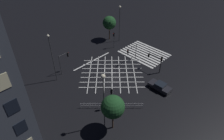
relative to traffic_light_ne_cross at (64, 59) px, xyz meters
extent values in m
plane|color=black|center=(-6.93, -6.45, -3.23)|extent=(200.00, 200.00, 0.00)
cube|color=silver|center=(-6.93, -13.73, -3.23)|extent=(10.29, 0.50, 0.01)
cube|color=silver|center=(-6.93, -14.63, -3.23)|extent=(10.29, 0.50, 0.01)
cube|color=silver|center=(-6.93, -15.53, -3.23)|extent=(10.29, 0.50, 0.01)
cube|color=silver|center=(-6.93, -16.43, -3.23)|extent=(10.29, 0.50, 0.01)
cube|color=silver|center=(-6.93, -17.33, -3.23)|extent=(10.29, 0.50, 0.01)
cube|color=silver|center=(-6.93, -18.23, -3.23)|extent=(10.29, 0.50, 0.01)
cube|color=silver|center=(-6.93, -19.13, -3.23)|extent=(10.29, 0.50, 0.01)
cube|color=silver|center=(-6.93, -20.03, -3.23)|extent=(10.29, 0.50, 0.01)
cube|color=silver|center=(-6.93, -20.93, -3.23)|extent=(10.29, 0.50, 0.01)
cube|color=silver|center=(-3.69, -9.68, -3.23)|extent=(8.99, 8.99, 0.01)
cube|color=silver|center=(-10.16, -9.68, -3.23)|extent=(8.99, 8.99, 0.01)
cube|color=silver|center=(-4.77, -8.61, -3.23)|extent=(8.99, 8.99, 0.01)
cube|color=silver|center=(-9.08, -8.61, -3.23)|extent=(8.99, 8.99, 0.01)
cube|color=silver|center=(-5.85, -7.53, -3.23)|extent=(8.99, 8.99, 0.01)
cube|color=silver|center=(-8.00, -7.53, -3.23)|extent=(8.99, 8.99, 0.01)
cube|color=silver|center=(-6.93, -6.45, -3.23)|extent=(8.99, 8.99, 0.01)
cube|color=silver|center=(-6.93, -6.45, -3.23)|extent=(8.99, 8.99, 0.01)
cube|color=silver|center=(-8.00, -5.37, -3.23)|extent=(8.99, 8.99, 0.01)
cube|color=silver|center=(-5.85, -5.37, -3.23)|extent=(8.99, 8.99, 0.01)
cube|color=silver|center=(-9.08, -4.29, -3.23)|extent=(8.99, 8.99, 0.01)
cube|color=silver|center=(-4.77, -4.29, -3.23)|extent=(8.99, 8.99, 0.01)
cube|color=silver|center=(-10.16, -3.22, -3.23)|extent=(8.99, 8.99, 0.01)
cube|color=silver|center=(-3.69, -3.22, -3.23)|extent=(8.99, 8.99, 0.01)
cube|color=silver|center=(-0.71, -6.45, -3.23)|extent=(0.30, 10.29, 0.01)
cube|color=black|center=(-11.96, 13.87, 2.19)|extent=(0.06, 1.40, 1.80)
cube|color=black|center=(-11.96, 13.87, 5.61)|extent=(0.06, 1.40, 1.80)
cube|color=beige|center=(-11.96, 13.87, 9.03)|extent=(0.06, 1.40, 1.80)
cylinder|color=#2D2D30|center=(0.00, 1.13, -1.02)|extent=(0.11, 0.11, 4.42)
cylinder|color=#2D2D30|center=(0.00, 0.10, 1.04)|extent=(0.09, 2.06, 0.09)
cube|color=black|center=(0.00, -0.93, 0.59)|extent=(0.28, 0.16, 0.90)
sphere|color=red|center=(0.00, -1.04, 0.89)|extent=(0.18, 0.18, 0.18)
sphere|color=black|center=(0.00, -1.04, 0.59)|extent=(0.18, 0.18, 0.18)
sphere|color=black|center=(0.00, -1.04, 0.29)|extent=(0.18, 0.18, 0.18)
cube|color=black|center=(0.00, -0.84, 0.59)|extent=(0.36, 0.02, 0.98)
cylinder|color=#2D2D30|center=(-13.88, -13.18, -1.44)|extent=(0.11, 0.11, 3.58)
cylinder|color=#2D2D30|center=(-12.39, -13.18, 0.20)|extent=(3.00, 0.09, 0.09)
cube|color=black|center=(-10.89, -13.18, -0.25)|extent=(0.16, 0.28, 0.90)
sphere|color=black|center=(-10.77, -13.18, 0.05)|extent=(0.18, 0.18, 0.18)
sphere|color=black|center=(-10.77, -13.18, -0.25)|extent=(0.18, 0.18, 0.18)
sphere|color=green|center=(-10.77, -13.18, -0.55)|extent=(0.18, 0.18, 0.18)
cube|color=black|center=(-10.98, -13.18, -0.25)|extent=(0.02, 0.36, 0.98)
cylinder|color=#2D2D30|center=(-13.87, -13.40, -1.28)|extent=(0.11, 0.11, 3.91)
cube|color=black|center=(-13.87, -13.27, 0.18)|extent=(0.28, 0.16, 0.90)
sphere|color=black|center=(-13.87, -13.16, 0.48)|extent=(0.18, 0.18, 0.18)
sphere|color=orange|center=(-13.87, -13.16, 0.18)|extent=(0.18, 0.18, 0.18)
sphere|color=black|center=(-13.87, -13.16, -0.12)|extent=(0.18, 0.18, 0.18)
cube|color=black|center=(-13.87, -13.36, 0.18)|extent=(0.36, 0.02, 0.98)
cylinder|color=#2D2D30|center=(0.07, -14.26, -1.20)|extent=(0.11, 0.11, 4.05)
cube|color=black|center=(0.07, -14.12, 0.32)|extent=(0.28, 0.16, 0.90)
sphere|color=red|center=(0.07, -14.01, 0.62)|extent=(0.18, 0.18, 0.18)
sphere|color=black|center=(0.07, -14.01, 0.32)|extent=(0.18, 0.18, 0.18)
sphere|color=black|center=(0.07, -14.01, 0.02)|extent=(0.18, 0.18, 0.18)
cube|color=black|center=(0.07, -14.21, 0.32)|extent=(0.36, 0.02, 0.98)
cylinder|color=#2D2D30|center=(-13.72, 0.67, -1.15)|extent=(0.11, 0.11, 4.16)
cube|color=black|center=(-13.72, 0.53, 0.43)|extent=(0.28, 0.16, 0.90)
sphere|color=black|center=(-13.72, 0.42, 0.73)|extent=(0.18, 0.18, 0.18)
sphere|color=orange|center=(-13.72, 0.42, 0.43)|extent=(0.18, 0.18, 0.18)
sphere|color=black|center=(-13.72, 0.42, 0.13)|extent=(0.18, 0.18, 0.18)
cube|color=black|center=(-13.72, 0.62, 0.43)|extent=(0.36, 0.02, 0.98)
cylinder|color=#2D2D30|center=(-7.17, -13.71, -1.29)|extent=(0.11, 0.11, 3.89)
cylinder|color=#2D2D30|center=(-7.17, -12.30, 0.51)|extent=(0.09, 2.82, 0.09)
cube|color=black|center=(-7.17, -10.89, 0.06)|extent=(0.28, 0.16, 0.90)
sphere|color=red|center=(-7.17, -10.78, 0.36)|extent=(0.18, 0.18, 0.18)
sphere|color=black|center=(-7.17, -10.78, 0.06)|extent=(0.18, 0.18, 0.18)
sphere|color=black|center=(-7.17, -10.78, -0.24)|extent=(0.18, 0.18, 0.18)
cube|color=black|center=(-7.17, -10.98, 0.06)|extent=(0.36, 0.02, 0.98)
cylinder|color=#2D2D30|center=(-0.88, 2.80, 1.46)|extent=(0.14, 0.14, 9.38)
sphere|color=#F4EAC6|center=(-0.88, 2.80, 6.29)|extent=(0.46, 0.46, 0.46)
cylinder|color=#2D2D30|center=(-15.49, 3.81, 1.36)|extent=(0.14, 0.14, 9.17)
sphere|color=#F4EAC6|center=(-15.49, 3.81, 6.13)|extent=(0.63, 0.63, 0.63)
cylinder|color=#2D2D30|center=(1.58, -17.74, 1.18)|extent=(0.14, 0.14, 8.81)
sphere|color=#F4EAC6|center=(1.58, -17.74, 5.75)|extent=(0.57, 0.57, 0.57)
cylinder|color=#473323|center=(-16.66, 3.26, -1.66)|extent=(0.23, 0.23, 3.14)
sphere|color=#19421E|center=(-16.66, 3.26, 1.17)|extent=(3.36, 3.36, 3.36)
cylinder|color=#473323|center=(4.14, -16.71, -1.58)|extent=(0.26, 0.26, 3.30)
sphere|color=#19421E|center=(4.14, -16.71, 1.34)|extent=(3.40, 3.40, 3.40)
cube|color=black|center=(-16.73, -9.02, -2.69)|extent=(4.22, 1.85, 0.66)
cube|color=black|center=(-16.84, -9.02, -2.11)|extent=(1.77, 1.62, 0.49)
sphere|color=white|center=(-14.67, -8.45, -2.75)|extent=(0.16, 0.16, 0.16)
sphere|color=white|center=(-14.67, -9.59, -2.75)|extent=(0.16, 0.16, 0.16)
cylinder|color=black|center=(-15.42, -8.22, -2.89)|extent=(0.69, 0.20, 0.69)
cylinder|color=black|center=(-15.42, -9.82, -2.89)|extent=(0.69, 0.20, 0.69)
cylinder|color=black|center=(-18.04, -8.22, -2.89)|extent=(0.69, 0.20, 0.69)
cylinder|color=black|center=(-18.04, -9.82, -2.89)|extent=(0.69, 0.20, 0.69)
cylinder|color=#B7B7BC|center=(-10.11, 4.13, -2.70)|extent=(0.05, 0.05, 1.05)
cylinder|color=#B7B7BC|center=(-11.16, 3.10, -2.70)|extent=(0.05, 0.05, 1.05)
cylinder|color=#B7B7BC|center=(-12.21, 2.06, -2.70)|extent=(0.05, 0.05, 1.05)
cylinder|color=#B7B7BC|center=(-13.26, 1.03, -2.70)|extent=(0.05, 0.05, 1.05)
cylinder|color=#B7B7BC|center=(-14.31, -0.01, -2.70)|extent=(0.05, 0.05, 1.05)
cylinder|color=#B7B7BC|center=(-15.37, -1.05, -2.70)|extent=(0.05, 0.05, 1.05)
cylinder|color=#B7B7BC|center=(-16.42, -2.08, -2.70)|extent=(0.05, 0.05, 1.05)
cylinder|color=#B7B7BC|center=(-17.47, -3.12, -2.70)|extent=(0.05, 0.05, 1.05)
cylinder|color=#B7B7BC|center=(-13.79, 0.51, -2.22)|extent=(7.38, 7.28, 0.04)
cylinder|color=#B7B7BC|center=(-13.79, 0.51, -2.65)|extent=(7.38, 7.28, 0.04)
camera|label=1|loc=(-30.05, 16.99, 21.37)|focal=32.00mm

